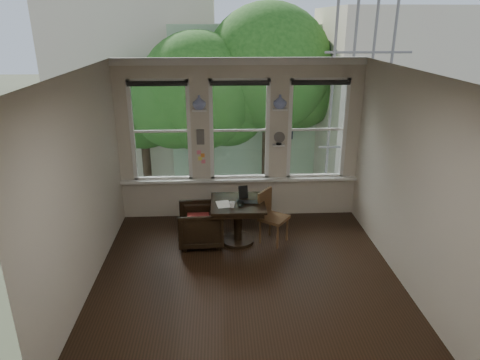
{
  "coord_description": "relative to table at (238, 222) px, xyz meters",
  "views": [
    {
      "loc": [
        -0.38,
        -5.49,
        3.6
      ],
      "look_at": [
        -0.06,
        0.9,
        1.21
      ],
      "focal_mm": 32.0,
      "sensor_mm": 36.0,
      "label": 1
    }
  ],
  "objects": [
    {
      "name": "mug",
      "position": [
        -0.1,
        -0.21,
        0.42
      ],
      "size": [
        0.12,
        0.12,
        0.09
      ],
      "primitive_type": "imported",
      "rotation": [
        0.0,
        0.0,
        0.28
      ],
      "color": "white",
      "rests_on": "table"
    },
    {
      "name": "ceiling",
      "position": [
        0.09,
        -1.08,
        2.62
      ],
      "size": [
        4.5,
        4.5,
        0.0
      ],
      "primitive_type": "plane",
      "rotation": [
        3.14,
        0.0,
        0.0
      ],
      "color": "silver",
      "rests_on": "ground"
    },
    {
      "name": "vase_left",
      "position": [
        -0.64,
        1.07,
        1.86
      ],
      "size": [
        0.24,
        0.24,
        0.25
      ],
      "primitive_type": "imported",
      "color": "white",
      "rests_on": "shelf_left"
    },
    {
      "name": "wall_front",
      "position": [
        0.09,
        -3.33,
        1.12
      ],
      "size": [
        4.5,
        0.0,
        4.5
      ],
      "primitive_type": "plane",
      "rotation": [
        -1.57,
        0.0,
        0.0
      ],
      "color": "beige",
      "rests_on": "ground"
    },
    {
      "name": "cushion_red",
      "position": [
        -0.64,
        -0.01,
        0.08
      ],
      "size": [
        0.45,
        0.45,
        0.06
      ],
      "primitive_type": "cube",
      "color": "maroon",
      "rests_on": "armchair_left"
    },
    {
      "name": "laptop",
      "position": [
        0.15,
        -0.1,
        0.39
      ],
      "size": [
        0.39,
        0.28,
        0.03
      ],
      "primitive_type": "imported",
      "rotation": [
        0.0,
        0.0,
        -0.14
      ],
      "color": "black",
      "rests_on": "table"
    },
    {
      "name": "vase_right",
      "position": [
        0.81,
        1.07,
        1.86
      ],
      "size": [
        0.24,
        0.24,
        0.25
      ],
      "primitive_type": "imported",
      "color": "white",
      "rests_on": "shelf_right"
    },
    {
      "name": "ground",
      "position": [
        0.09,
        -1.08,
        -0.38
      ],
      "size": [
        4.5,
        4.5,
        0.0
      ],
      "primitive_type": "plane",
      "color": "black",
      "rests_on": "ground"
    },
    {
      "name": "armchair_left",
      "position": [
        -0.64,
        -0.01,
        -0.03
      ],
      "size": [
        0.79,
        0.77,
        0.69
      ],
      "primitive_type": "imported",
      "rotation": [
        0.0,
        0.0,
        -1.52
      ],
      "color": "black",
      "rests_on": "ground"
    },
    {
      "name": "wall_right",
      "position": [
        2.34,
        -1.08,
        1.12
      ],
      "size": [
        0.0,
        4.5,
        4.5
      ],
      "primitive_type": "plane",
      "rotation": [
        1.57,
        0.0,
        -1.57
      ],
      "color": "beige",
      "rests_on": "ground"
    },
    {
      "name": "table",
      "position": [
        0.0,
        0.0,
        0.0
      ],
      "size": [
        0.9,
        0.9,
        0.75
      ],
      "primitive_type": null,
      "color": "black",
      "rests_on": "ground"
    },
    {
      "name": "desk_fan",
      "position": [
        0.81,
        1.05,
        1.16
      ],
      "size": [
        0.2,
        0.2,
        0.24
      ],
      "primitive_type": null,
      "color": "#59544F",
      "rests_on": "ground"
    },
    {
      "name": "window_left",
      "position": [
        -1.36,
        1.17,
        1.32
      ],
      "size": [
        1.1,
        0.12,
        1.9
      ],
      "primitive_type": null,
      "color": "white",
      "rests_on": "ground"
    },
    {
      "name": "window_center",
      "position": [
        0.09,
        1.17,
        1.32
      ],
      "size": [
        1.1,
        0.12,
        1.9
      ],
      "primitive_type": null,
      "color": "white",
      "rests_on": "ground"
    },
    {
      "name": "sticky_notes",
      "position": [
        -0.64,
        1.1,
        0.88
      ],
      "size": [
        0.16,
        0.01,
        0.24
      ],
      "primitive_type": null,
      "color": "pink",
      "rests_on": "ground"
    },
    {
      "name": "intercom",
      "position": [
        -0.64,
        1.1,
        1.23
      ],
      "size": [
        0.14,
        0.06,
        0.28
      ],
      "primitive_type": "cube",
      "color": "#59544F",
      "rests_on": "ground"
    },
    {
      "name": "drinking_glass",
      "position": [
        0.03,
        -0.2,
        0.42
      ],
      "size": [
        0.13,
        0.13,
        0.09
      ],
      "primitive_type": "imported",
      "rotation": [
        0.0,
        0.0,
        -0.08
      ],
      "color": "white",
      "rests_on": "table"
    },
    {
      "name": "papers",
      "position": [
        -0.24,
        -0.08,
        0.38
      ],
      "size": [
        0.27,
        0.33,
        0.0
      ],
      "primitive_type": "cube",
      "rotation": [
        0.0,
        0.0,
        0.16
      ],
      "color": "silver",
      "rests_on": "table"
    },
    {
      "name": "tablet",
      "position": [
        0.1,
        0.17,
        0.48
      ],
      "size": [
        0.17,
        0.1,
        0.22
      ],
      "primitive_type": "cube",
      "rotation": [
        -0.26,
        0.0,
        0.17
      ],
      "color": "black",
      "rests_on": "table"
    },
    {
      "name": "side_chair_right",
      "position": [
        0.62,
        -0.03,
        0.09
      ],
      "size": [
        0.59,
        0.59,
        0.92
      ],
      "primitive_type": null,
      "rotation": [
        0.0,
        0.0,
        0.94
      ],
      "color": "#462C19",
      "rests_on": "ground"
    },
    {
      "name": "shelf_right",
      "position": [
        0.81,
        1.07,
        1.73
      ],
      "size": [
        0.26,
        0.16,
        0.03
      ],
      "primitive_type": "cube",
      "color": "white",
      "rests_on": "ground"
    },
    {
      "name": "wall_back",
      "position": [
        0.09,
        1.17,
        1.12
      ],
      "size": [
        4.5,
        0.0,
        4.5
      ],
      "primitive_type": "plane",
      "rotation": [
        1.57,
        0.0,
        0.0
      ],
      "color": "beige",
      "rests_on": "ground"
    },
    {
      "name": "window_right",
      "position": [
        1.54,
        1.17,
        1.32
      ],
      "size": [
        1.1,
        0.12,
        1.9
      ],
      "primitive_type": null,
      "color": "white",
      "rests_on": "ground"
    },
    {
      "name": "wall_left",
      "position": [
        -2.16,
        -1.08,
        1.12
      ],
      "size": [
        0.0,
        4.5,
        4.5
      ],
      "primitive_type": "plane",
      "rotation": [
        1.57,
        0.0,
        1.57
      ],
      "color": "beige",
      "rests_on": "ground"
    },
    {
      "name": "shelf_left",
      "position": [
        -0.64,
        1.07,
        1.73
      ],
      "size": [
        0.26,
        0.16,
        0.03
      ],
      "primitive_type": "cube",
      "color": "white",
      "rests_on": "ground"
    }
  ]
}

